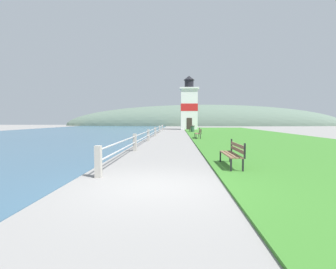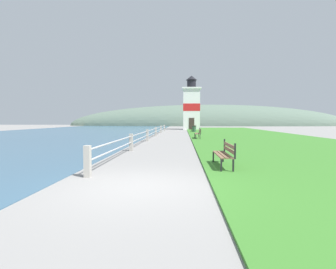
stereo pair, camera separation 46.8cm
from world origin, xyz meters
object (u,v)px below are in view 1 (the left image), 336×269
Objects in this scene: park_bench_midway at (199,133)px; lighthouse at (189,106)px; park_bench_near at (233,152)px; park_bench_far at (192,128)px; trash_bin at (192,129)px.

lighthouse reaches higher than park_bench_midway.
park_bench_near is at bearing -90.05° from lighthouse.
park_bench_midway and park_bench_far have the same top height.
park_bench_near is at bearing -90.14° from trash_bin.
park_bench_midway is at bearing -90.31° from lighthouse.
park_bench_midway is (-0.09, 13.90, -0.00)m from park_bench_near.
park_bench_midway is 0.20× the size of lighthouse.
lighthouse is 10.79m from trash_bin.
park_bench_near is 36.37m from lighthouse.
park_bench_near is 1.02× the size of park_bench_midway.
lighthouse reaches higher than park_bench_far.
park_bench_midway is 12.12m from trash_bin.
lighthouse reaches higher than trash_bin.
park_bench_near is at bearing 84.67° from park_bench_far.
park_bench_near is 2.29× the size of trash_bin.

